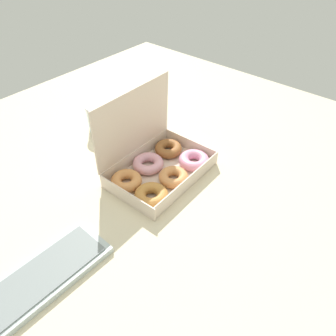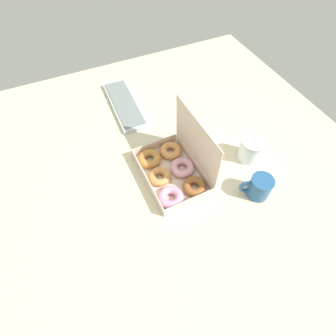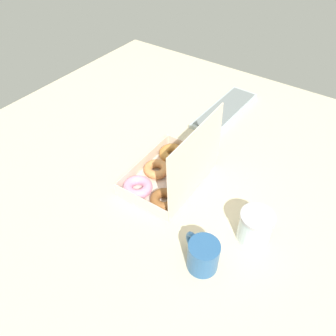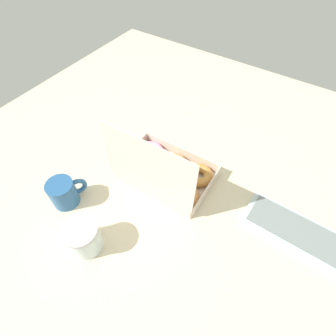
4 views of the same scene
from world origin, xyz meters
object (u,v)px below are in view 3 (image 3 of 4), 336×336
donut_box (171,173)px  keyboard (225,110)px  coffee_mug (202,254)px  glass_jar (255,226)px

donut_box → keyboard: bearing=-175.0°
keyboard → coffee_mug: bearing=22.9°
donut_box → coffee_mug: 35.30cm
keyboard → glass_jar: glass_jar is taller
donut_box → keyboard: (-50.95, -4.49, -2.34)cm
keyboard → glass_jar: size_ratio=3.91×
keyboard → donut_box: bearing=5.0°
donut_box → coffee_mug: donut_box is taller
coffee_mug → donut_box: bearing=-130.7°
coffee_mug → keyboard: bearing=-157.1°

